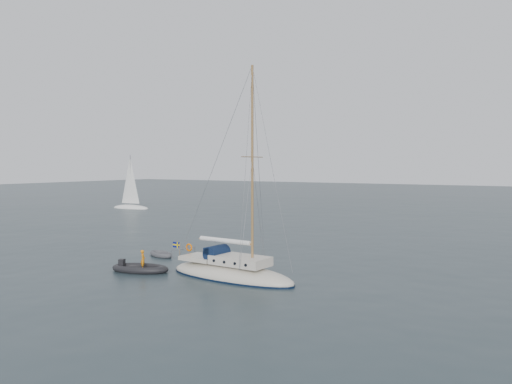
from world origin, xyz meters
The scene contains 5 objects.
ground centered at (0.00, 0.00, 0.00)m, with size 300.00×300.00×0.00m, color black.
sailboat centered at (-0.80, -1.64, 1.01)m, with size 9.34×2.80×13.30m.
dinghy centered at (-9.36, 1.64, 0.16)m, with size 2.57×1.16×0.37m.
rib centered at (-6.93, -3.12, 0.23)m, with size 3.90×1.77×1.44m.
distant_yacht_a centered at (-41.01, 30.26, 3.83)m, with size 6.77×3.61×8.97m.
Camera 1 is at (15.93, -26.77, 6.95)m, focal length 35.00 mm.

